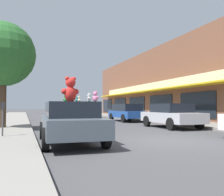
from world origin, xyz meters
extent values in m
plane|color=#424244|center=(0.00, 0.00, 0.00)|extent=(260.00, 260.00, 0.00)
cube|color=brown|center=(15.40, 13.44, 3.70)|extent=(15.25, 38.37, 7.40)
cube|color=gold|center=(7.16, 13.44, 2.87)|extent=(1.22, 32.23, 0.12)
cube|color=beige|center=(7.72, 13.44, 3.42)|extent=(0.08, 30.69, 0.70)
cube|color=black|center=(7.73, 7.96, 1.40)|extent=(0.06, 4.17, 2.00)
cube|color=black|center=(7.73, 13.44, 1.40)|extent=(0.06, 4.17, 2.00)
cube|color=black|center=(7.73, 18.92, 1.40)|extent=(0.06, 4.17, 2.00)
cube|color=black|center=(7.73, 24.40, 1.40)|extent=(0.06, 4.17, 2.00)
cube|color=black|center=(7.73, 29.88, 1.40)|extent=(0.06, 4.17, 2.00)
cube|color=#4C5660|center=(-3.40, 0.57, 0.62)|extent=(1.98, 4.56, 0.57)
cube|color=black|center=(-3.40, 0.57, 1.16)|extent=(1.69, 2.53, 0.52)
cylinder|color=black|center=(-4.23, 2.00, 0.34)|extent=(0.23, 0.68, 0.67)
cylinder|color=black|center=(-2.47, 1.93, 0.34)|extent=(0.23, 0.68, 0.67)
cylinder|color=black|center=(-4.34, -0.79, 0.34)|extent=(0.23, 0.68, 0.67)
cylinder|color=black|center=(-2.57, -0.86, 0.34)|extent=(0.23, 0.68, 0.67)
ellipsoid|color=red|center=(-3.38, 0.73, 1.70)|extent=(0.50, 0.46, 0.56)
sphere|color=red|center=(-3.38, 0.73, 2.12)|extent=(0.43, 0.43, 0.36)
sphere|color=red|center=(-3.25, 0.76, 2.26)|extent=(0.18, 0.18, 0.15)
sphere|color=red|center=(-3.50, 0.71, 2.26)|extent=(0.18, 0.18, 0.15)
sphere|color=#FF4741|center=(-3.41, 0.88, 2.10)|extent=(0.16, 0.16, 0.14)
sphere|color=red|center=(-3.16, 0.82, 1.80)|extent=(0.25, 0.25, 0.21)
sphere|color=red|center=(-3.61, 0.71, 1.80)|extent=(0.25, 0.25, 0.21)
ellipsoid|color=green|center=(-3.43, 1.49, 1.51)|extent=(0.17, 0.16, 0.18)
sphere|color=green|center=(-3.43, 1.49, 1.64)|extent=(0.15, 0.15, 0.11)
sphere|color=green|center=(-3.40, 1.51, 1.68)|extent=(0.06, 0.06, 0.05)
sphere|color=green|center=(-3.47, 1.47, 1.68)|extent=(0.06, 0.06, 0.05)
sphere|color=#5ADA6D|center=(-3.45, 1.53, 1.63)|extent=(0.06, 0.06, 0.04)
sphere|color=green|center=(-3.37, 1.53, 1.54)|extent=(0.09, 0.09, 0.07)
sphere|color=green|center=(-3.50, 1.47, 1.54)|extent=(0.09, 0.09, 0.07)
ellipsoid|color=teal|center=(-2.97, 1.56, 1.50)|extent=(0.15, 0.15, 0.15)
sphere|color=teal|center=(-2.97, 1.56, 1.61)|extent=(0.13, 0.13, 0.10)
sphere|color=teal|center=(-2.94, 1.57, 1.65)|extent=(0.06, 0.06, 0.04)
sphere|color=teal|center=(-3.00, 1.54, 1.65)|extent=(0.06, 0.06, 0.04)
sphere|color=#47CDC6|center=(-2.99, 1.59, 1.61)|extent=(0.05, 0.05, 0.04)
sphere|color=teal|center=(-2.92, 1.59, 1.52)|extent=(0.08, 0.08, 0.06)
sphere|color=teal|center=(-3.03, 1.53, 1.52)|extent=(0.08, 0.08, 0.06)
ellipsoid|color=pink|center=(-2.82, -0.54, 1.52)|extent=(0.20, 0.20, 0.20)
sphere|color=pink|center=(-2.82, -0.54, 1.67)|extent=(0.18, 0.18, 0.13)
sphere|color=pink|center=(-2.79, -0.57, 1.72)|extent=(0.07, 0.07, 0.05)
sphere|color=pink|center=(-2.85, -0.51, 1.72)|extent=(0.07, 0.07, 0.05)
sphere|color=#FFA3DA|center=(-2.78, -0.50, 1.66)|extent=(0.07, 0.07, 0.05)
sphere|color=pink|center=(-2.76, -0.59, 1.55)|extent=(0.10, 0.10, 0.07)
sphere|color=pink|center=(-2.87, -0.47, 1.55)|extent=(0.10, 0.10, 0.07)
ellipsoid|color=white|center=(-2.83, 0.18, 1.51)|extent=(0.18, 0.19, 0.19)
sphere|color=white|center=(-2.83, 0.18, 1.65)|extent=(0.16, 0.16, 0.12)
sphere|color=white|center=(-2.81, 0.22, 1.70)|extent=(0.07, 0.07, 0.05)
sphere|color=white|center=(-2.85, 0.14, 1.70)|extent=(0.07, 0.07, 0.05)
sphere|color=white|center=(-2.87, 0.21, 1.65)|extent=(0.06, 0.06, 0.05)
sphere|color=white|center=(-2.80, 0.25, 1.55)|extent=(0.09, 0.09, 0.07)
sphere|color=white|center=(-2.88, 0.12, 1.55)|extent=(0.09, 0.09, 0.07)
ellipsoid|color=beige|center=(-3.09, 0.63, 1.49)|extent=(0.12, 0.13, 0.13)
sphere|color=beige|center=(-3.09, 0.63, 1.59)|extent=(0.11, 0.11, 0.09)
sphere|color=beige|center=(-3.08, 0.60, 1.62)|extent=(0.05, 0.05, 0.04)
sphere|color=beige|center=(-3.11, 0.66, 1.62)|extent=(0.05, 0.05, 0.04)
sphere|color=white|center=(-3.06, 0.64, 1.58)|extent=(0.04, 0.04, 0.03)
sphere|color=beige|center=(-3.06, 0.58, 1.51)|extent=(0.07, 0.07, 0.05)
sphere|color=beige|center=(-3.11, 0.68, 1.51)|extent=(0.07, 0.07, 0.05)
cube|color=#B7B7BC|center=(3.36, 4.76, 0.63)|extent=(1.87, 4.40, 0.58)
cube|color=black|center=(3.36, 4.76, 1.18)|extent=(1.65, 2.30, 0.52)
cylinder|color=black|center=(2.44, 6.12, 0.34)|extent=(0.20, 0.67, 0.67)
cylinder|color=black|center=(4.28, 6.12, 0.34)|extent=(0.20, 0.67, 0.67)
cylinder|color=black|center=(2.44, 3.40, 0.34)|extent=(0.20, 0.67, 0.67)
cylinder|color=black|center=(4.28, 3.40, 0.34)|extent=(0.20, 0.67, 0.67)
cube|color=#1E4793|center=(3.36, 11.63, 0.61)|extent=(1.74, 4.60, 0.55)
cube|color=black|center=(3.36, 11.63, 1.18)|extent=(1.53, 3.20, 0.59)
cylinder|color=black|center=(2.51, 13.06, 0.34)|extent=(0.20, 0.67, 0.67)
cylinder|color=black|center=(4.21, 13.06, 0.34)|extent=(0.20, 0.67, 0.67)
cylinder|color=black|center=(2.51, 10.21, 0.34)|extent=(0.20, 0.67, 0.67)
cylinder|color=black|center=(4.21, 10.21, 0.34)|extent=(0.20, 0.67, 0.67)
cylinder|color=#473323|center=(-6.05, 6.58, 1.39)|extent=(0.44, 0.44, 2.48)
sphere|color=#286028|center=(-6.05, 6.58, 4.12)|extent=(3.50, 3.50, 3.50)
cylinder|color=#4C4C51|center=(-5.68, 2.19, 0.68)|extent=(0.06, 0.06, 1.05)
cube|color=#2D2D33|center=(-5.68, 2.19, 1.31)|extent=(0.14, 0.10, 0.22)
camera|label=1|loc=(-4.94, -8.07, 1.26)|focal=40.00mm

